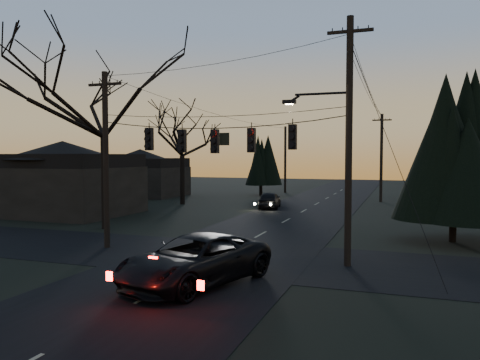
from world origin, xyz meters
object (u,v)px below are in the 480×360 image
(evergreen_right, at_px, (455,150))
(suv_near, at_px, (195,261))
(utility_pole_left, at_px, (107,248))
(utility_pole_far_r, at_px, (381,202))
(utility_pole_far_l, at_px, (285,193))
(sedan_oncoming_a, at_px, (270,200))
(bare_tree_left, at_px, (103,100))
(utility_pole_right, at_px, (347,266))

(evergreen_right, height_order, suv_near, evergreen_right)
(utility_pole_left, distance_m, utility_pole_far_r, 30.27)
(utility_pole_far_r, height_order, utility_pole_far_l, utility_pole_far_r)
(utility_pole_far_r, relative_size, sedan_oncoming_a, 2.06)
(utility_pole_far_r, distance_m, evergreen_right, 21.78)
(sedan_oncoming_a, bearing_deg, utility_pole_far_r, -143.32)
(utility_pole_far_l, height_order, bare_tree_left, bare_tree_left)
(utility_pole_left, xyz_separation_m, evergreen_right, (16.04, 7.24, 4.75))
(utility_pole_right, bearing_deg, sedan_oncoming_a, 114.44)
(utility_pole_right, height_order, suv_near, utility_pole_right)
(utility_pole_right, xyz_separation_m, utility_pole_far_r, (0.00, 28.00, 0.00))
(utility_pole_far_r, height_order, bare_tree_left, bare_tree_left)
(suv_near, bearing_deg, utility_pole_left, 164.53)
(utility_pole_right, xyz_separation_m, suv_near, (-4.70, -4.52, 0.84))
(utility_pole_right, bearing_deg, utility_pole_far_r, 90.00)
(utility_pole_far_l, bearing_deg, bare_tree_left, -96.69)
(utility_pole_right, relative_size, suv_near, 1.65)
(utility_pole_right, bearing_deg, suv_near, -136.13)
(utility_pole_right, height_order, bare_tree_left, bare_tree_left)
(utility_pole_far_l, bearing_deg, utility_pole_right, -72.28)
(utility_pole_far_l, relative_size, bare_tree_left, 0.72)
(suv_near, distance_m, sedan_oncoming_a, 23.93)
(utility_pole_right, relative_size, evergreen_right, 1.20)
(utility_pole_far_r, height_order, sedan_oncoming_a, utility_pole_far_r)
(utility_pole_far_r, xyz_separation_m, utility_pole_far_l, (-11.50, 8.00, 0.00))
(utility_pole_right, height_order, utility_pole_far_l, utility_pole_right)
(utility_pole_far_r, distance_m, suv_near, 32.87)
(utility_pole_far_r, distance_m, sedan_oncoming_a, 12.46)
(utility_pole_left, relative_size, utility_pole_far_l, 1.06)
(utility_pole_right, bearing_deg, utility_pole_far_l, 107.72)
(bare_tree_left, bearing_deg, sedan_oncoming_a, 65.36)
(utility_pole_far_l, xyz_separation_m, sedan_oncoming_a, (2.83, -16.92, 0.70))
(utility_pole_far_r, bearing_deg, evergreen_right, -77.65)
(utility_pole_far_l, bearing_deg, suv_near, -80.47)
(utility_pole_far_l, height_order, sedan_oncoming_a, utility_pole_far_l)
(utility_pole_left, relative_size, utility_pole_far_r, 1.00)
(utility_pole_left, height_order, evergreen_right, evergreen_right)
(sedan_oncoming_a, bearing_deg, utility_pole_right, 105.30)
(utility_pole_left, distance_m, bare_tree_left, 9.96)
(utility_pole_right, distance_m, suv_near, 6.57)
(utility_pole_right, xyz_separation_m, utility_pole_far_l, (-11.50, 36.00, 0.00))
(utility_pole_right, bearing_deg, evergreen_right, 57.87)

